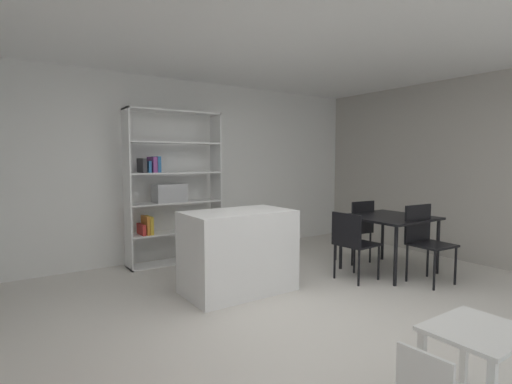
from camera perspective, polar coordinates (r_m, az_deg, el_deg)
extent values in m
plane|color=beige|center=(3.90, 7.26, -17.93)|extent=(9.31, 9.31, 0.00)
cube|color=white|center=(3.80, 7.74, 23.63)|extent=(6.77, 5.88, 0.06)
cube|color=white|center=(6.08, -11.12, 3.29)|extent=(6.77, 0.06, 2.70)
cube|color=#B2ADA3|center=(6.35, 30.74, 2.76)|extent=(0.06, 5.88, 2.70)
cube|color=white|center=(4.45, -2.62, -8.72)|extent=(1.21, 0.72, 0.92)
cube|color=white|center=(5.50, -18.39, 0.32)|extent=(0.02, 0.34, 2.19)
cube|color=white|center=(6.02, -5.88, 0.91)|extent=(0.02, 0.34, 2.19)
cube|color=white|center=(5.75, -12.05, 11.48)|extent=(1.38, 0.34, 0.02)
cube|color=white|center=(5.90, -11.67, -9.93)|extent=(1.38, 0.34, 0.02)
cube|color=white|center=(5.81, -11.74, -5.72)|extent=(1.33, 0.34, 0.02)
cube|color=white|center=(5.74, -11.82, -1.50)|extent=(1.33, 0.34, 0.02)
cube|color=white|center=(5.71, -11.89, 2.78)|extent=(1.33, 0.34, 0.02)
cube|color=white|center=(5.72, -11.97, 7.09)|extent=(1.33, 0.34, 0.02)
cube|color=red|center=(5.62, -16.50, -5.29)|extent=(0.05, 0.28, 0.15)
cube|color=orange|center=(5.63, -15.94, -4.70)|extent=(0.04, 0.28, 0.26)
cube|color=gold|center=(5.65, -15.47, -4.70)|extent=(0.05, 0.28, 0.25)
cube|color=#38383D|center=(5.55, -16.42, 3.75)|extent=(0.05, 0.28, 0.20)
cube|color=#2D6BAD|center=(5.57, -15.73, 3.59)|extent=(0.04, 0.28, 0.16)
cube|color=#8E4793|center=(5.59, -15.02, 3.90)|extent=(0.06, 0.28, 0.22)
cube|color=#2D6BAD|center=(5.61, -14.46, 3.94)|extent=(0.05, 0.28, 0.22)
cube|color=#B7BABC|center=(5.70, -12.61, -0.14)|extent=(0.44, 0.30, 0.26)
cube|color=white|center=(2.73, 29.83, -17.23)|extent=(0.57, 0.47, 0.02)
cube|color=white|center=(2.73, 23.10, -23.04)|extent=(0.04, 0.04, 0.50)
cube|color=white|center=(3.11, 28.29, -19.58)|extent=(0.04, 0.04, 0.50)
cube|color=silver|center=(2.32, 23.46, -23.44)|extent=(0.05, 0.30, 0.24)
cube|color=black|center=(5.48, 18.98, -3.53)|extent=(1.01, 0.99, 0.03)
cylinder|color=black|center=(4.94, 19.83, -8.87)|extent=(0.04, 0.04, 0.72)
cylinder|color=black|center=(5.67, 25.15, -7.29)|extent=(0.04, 0.04, 0.72)
cylinder|color=black|center=(5.48, 12.37, -7.34)|extent=(0.04, 0.04, 0.72)
cylinder|color=black|center=(6.15, 18.10, -6.15)|extent=(0.04, 0.04, 0.72)
cube|color=black|center=(5.90, 14.08, -5.54)|extent=(0.44, 0.45, 0.03)
cube|color=black|center=(5.73, 15.43, -3.52)|extent=(0.41, 0.07, 0.44)
cylinder|color=black|center=(6.19, 14.10, -7.27)|extent=(0.03, 0.03, 0.44)
cylinder|color=black|center=(5.97, 11.65, -7.68)|extent=(0.03, 0.03, 0.44)
cylinder|color=black|center=(5.94, 16.43, -7.83)|extent=(0.03, 0.03, 0.44)
cylinder|color=black|center=(5.71, 13.97, -8.29)|extent=(0.03, 0.03, 0.44)
cube|color=black|center=(5.05, 14.60, -7.39)|extent=(0.47, 0.46, 0.03)
cube|color=black|center=(4.85, 13.12, -5.37)|extent=(0.05, 0.44, 0.39)
cylinder|color=black|center=(5.14, 17.57, -9.89)|extent=(0.03, 0.03, 0.44)
cylinder|color=black|center=(5.36, 14.25, -9.20)|extent=(0.03, 0.03, 0.44)
cylinder|color=black|center=(4.84, 14.87, -10.74)|extent=(0.03, 0.03, 0.44)
cylinder|color=black|center=(5.07, 11.48, -9.96)|extent=(0.03, 0.03, 0.44)
cube|color=black|center=(5.18, 24.40, -7.09)|extent=(0.49, 0.47, 0.03)
cube|color=black|center=(5.26, 22.68, -4.20)|extent=(0.46, 0.06, 0.46)
cylinder|color=black|center=(4.97, 24.75, -10.47)|extent=(0.03, 0.03, 0.46)
cylinder|color=black|center=(5.29, 27.26, -9.64)|extent=(0.03, 0.03, 0.46)
cylinder|color=black|center=(5.19, 21.29, -9.71)|extent=(0.03, 0.03, 0.46)
cylinder|color=black|center=(5.50, 23.91, -8.99)|extent=(0.03, 0.03, 0.46)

